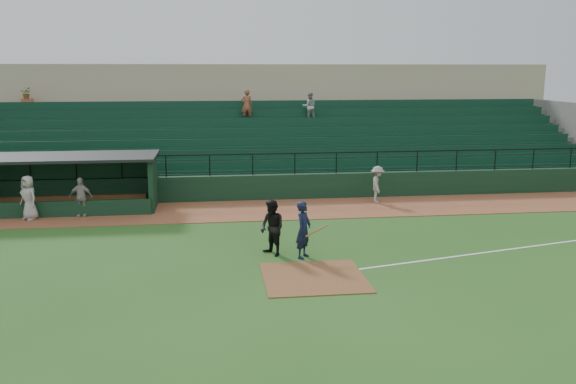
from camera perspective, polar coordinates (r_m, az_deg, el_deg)
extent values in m
plane|color=#244F19|center=(19.13, 1.94, -7.07)|extent=(90.00, 90.00, 0.00)
cube|color=brown|center=(26.76, -0.82, -1.65)|extent=(40.00, 4.00, 0.03)
cube|color=brown|center=(18.19, 2.45, -8.01)|extent=(3.00, 3.00, 0.03)
cube|color=white|center=(22.84, 21.72, -4.80)|extent=(17.49, 4.44, 0.01)
cube|color=black|center=(28.78, -1.33, 0.47)|extent=(36.00, 0.35, 1.20)
cylinder|color=black|center=(28.52, -1.34, 3.63)|extent=(36.00, 0.06, 0.06)
cube|color=#61615C|center=(33.40, -2.23, 4.07)|extent=(36.00, 9.00, 3.60)
cube|color=#0E3623|center=(32.86, -2.16, 4.74)|extent=(34.56, 8.00, 4.05)
cube|color=#61615C|center=(39.34, 24.96, 4.57)|extent=(0.35, 9.50, 4.20)
cube|color=tan|center=(39.71, -3.10, 7.26)|extent=(38.00, 3.00, 6.40)
cube|color=#61615C|center=(37.69, -2.88, 7.80)|extent=(36.00, 2.00, 0.20)
cylinder|color=#A55138|center=(38.90, -23.28, 7.60)|extent=(0.70, 0.70, 0.60)
imported|color=#2D5923|center=(38.88, -23.35, 8.53)|extent=(0.59, 0.51, 0.66)
imported|color=#A3A3A3|center=(35.33, 2.03, 8.03)|extent=(0.81, 0.63, 1.66)
imported|color=brown|center=(34.92, -3.90, 8.10)|extent=(0.67, 0.44, 1.83)
cube|color=black|center=(29.51, -20.56, 1.10)|extent=(8.50, 0.20, 2.30)
cube|color=black|center=(27.56, -12.54, 0.87)|extent=(0.20, 2.60, 2.30)
cube|color=black|center=(28.08, -21.32, 3.06)|extent=(8.90, 3.20, 0.12)
cube|color=olive|center=(29.29, -20.61, -0.77)|extent=(7.65, 0.40, 0.50)
cube|color=black|center=(27.14, -21.68, -1.56)|extent=(8.50, 0.12, 0.70)
imported|color=black|center=(19.81, 1.47, -3.56)|extent=(0.75, 0.82, 1.89)
cylinder|color=olive|center=(19.68, 2.71, -3.65)|extent=(0.79, 0.34, 0.35)
imported|color=black|center=(20.07, -1.49, -3.40)|extent=(1.08, 1.14, 1.86)
imported|color=gray|center=(28.22, 8.39, 0.71)|extent=(0.86, 1.21, 1.70)
imported|color=#A6A29B|center=(26.70, -18.89, -0.45)|extent=(1.01, 0.52, 1.65)
imported|color=#A8A19D|center=(26.90, -23.18, -0.49)|extent=(1.05, 1.02, 1.82)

